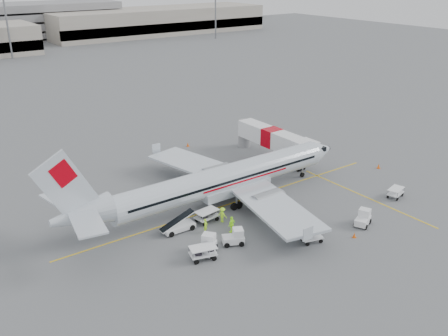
{
  "coord_description": "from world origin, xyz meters",
  "views": [
    {
      "loc": [
        -32.3,
        -42.63,
        26.31
      ],
      "look_at": [
        0.0,
        2.0,
        3.8
      ],
      "focal_mm": 40.0,
      "sensor_mm": 36.0,
      "label": 1
    }
  ],
  "objects_px": {
    "aircraft": "(225,161)",
    "tug_aft": "(207,245)",
    "jet_bridge": "(272,144)",
    "tug_mid": "(233,237)",
    "belt_loader": "(178,220)",
    "tug_fore": "(363,218)"
  },
  "relations": [
    {
      "from": "tug_fore",
      "to": "tug_mid",
      "type": "bearing_deg",
      "value": 136.25
    },
    {
      "from": "jet_bridge",
      "to": "tug_mid",
      "type": "bearing_deg",
      "value": -140.23
    },
    {
      "from": "aircraft",
      "to": "tug_aft",
      "type": "height_order",
      "value": "aircraft"
    },
    {
      "from": "belt_loader",
      "to": "tug_mid",
      "type": "bearing_deg",
      "value": -59.78
    },
    {
      "from": "belt_loader",
      "to": "tug_fore",
      "type": "height_order",
      "value": "belt_loader"
    },
    {
      "from": "aircraft",
      "to": "tug_aft",
      "type": "xyz_separation_m",
      "value": [
        -8.08,
        -8.16,
        -4.33
      ]
    },
    {
      "from": "tug_fore",
      "to": "belt_loader",
      "type": "bearing_deg",
      "value": 124.23
    },
    {
      "from": "jet_bridge",
      "to": "belt_loader",
      "type": "xyz_separation_m",
      "value": [
        -22.23,
        -10.68,
        -0.95
      ]
    },
    {
      "from": "belt_loader",
      "to": "tug_mid",
      "type": "distance_m",
      "value": 6.37
    },
    {
      "from": "aircraft",
      "to": "jet_bridge",
      "type": "height_order",
      "value": "aircraft"
    },
    {
      "from": "aircraft",
      "to": "belt_loader",
      "type": "relative_size",
      "value": 8.13
    },
    {
      "from": "belt_loader",
      "to": "tug_fore",
      "type": "bearing_deg",
      "value": -31.01
    },
    {
      "from": "tug_aft",
      "to": "belt_loader",
      "type": "bearing_deg",
      "value": 51.98
    },
    {
      "from": "tug_fore",
      "to": "tug_aft",
      "type": "relative_size",
      "value": 0.94
    },
    {
      "from": "belt_loader",
      "to": "tug_aft",
      "type": "height_order",
      "value": "belt_loader"
    },
    {
      "from": "tug_mid",
      "to": "tug_aft",
      "type": "distance_m",
      "value": 3.11
    },
    {
      "from": "belt_loader",
      "to": "tug_fore",
      "type": "distance_m",
      "value": 19.94
    },
    {
      "from": "jet_bridge",
      "to": "tug_aft",
      "type": "bearing_deg",
      "value": -144.6
    },
    {
      "from": "aircraft",
      "to": "belt_loader",
      "type": "distance_m",
      "value": 9.39
    },
    {
      "from": "aircraft",
      "to": "jet_bridge",
      "type": "xyz_separation_m",
      "value": [
        14.17,
        7.97,
        -3.02
      ]
    },
    {
      "from": "jet_bridge",
      "to": "tug_mid",
      "type": "xyz_separation_m",
      "value": [
        -19.15,
        -16.24,
        -1.37
      ]
    },
    {
      "from": "tug_aft",
      "to": "aircraft",
      "type": "bearing_deg",
      "value": 7.47
    }
  ]
}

